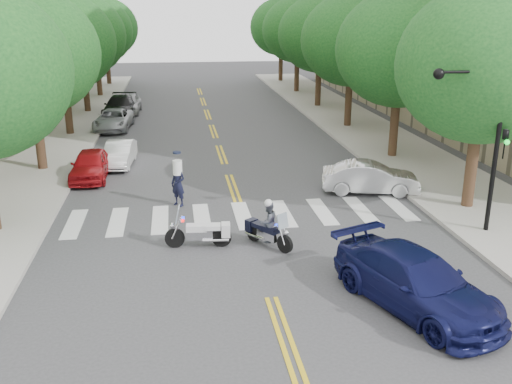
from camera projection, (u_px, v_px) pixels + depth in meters
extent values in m
plane|color=#38383A|center=(271.00, 298.00, 15.55)|extent=(140.00, 140.00, 0.00)
cube|color=#9E9991|center=(59.00, 135.00, 34.94)|extent=(5.00, 60.00, 0.15)
cube|color=#9E9991|center=(357.00, 126.00, 37.51)|extent=(5.00, 60.00, 0.15)
cylinder|color=#382316|center=(39.00, 137.00, 27.01)|extent=(0.44, 0.44, 3.32)
ellipsoid|color=#14461B|center=(29.00, 53.00, 25.80)|extent=(6.40, 6.40, 5.76)
cylinder|color=#382316|center=(68.00, 109.00, 34.54)|extent=(0.44, 0.44, 3.32)
ellipsoid|color=#14461B|center=(61.00, 42.00, 33.33)|extent=(6.40, 6.40, 5.76)
cylinder|color=#382316|center=(86.00, 90.00, 42.07)|extent=(0.44, 0.44, 3.32)
ellipsoid|color=#14461B|center=(81.00, 36.00, 40.86)|extent=(6.40, 6.40, 5.76)
cylinder|color=#382316|center=(99.00, 78.00, 49.60)|extent=(0.44, 0.44, 3.32)
ellipsoid|color=#14461B|center=(95.00, 31.00, 48.39)|extent=(6.40, 6.40, 5.76)
cylinder|color=#382316|center=(108.00, 68.00, 57.12)|extent=(0.44, 0.44, 3.32)
ellipsoid|color=#14461B|center=(105.00, 28.00, 55.91)|extent=(6.40, 6.40, 5.76)
cylinder|color=#382316|center=(471.00, 168.00, 21.87)|extent=(0.44, 0.44, 3.32)
ellipsoid|color=#14461B|center=(484.00, 64.00, 20.65)|extent=(6.40, 6.40, 5.76)
cylinder|color=#382316|center=(394.00, 127.00, 29.39)|extent=(0.44, 0.44, 3.32)
ellipsoid|color=#14461B|center=(400.00, 49.00, 28.18)|extent=(6.40, 6.40, 5.76)
cylinder|color=#382316|center=(348.00, 102.00, 36.92)|extent=(0.44, 0.44, 3.32)
ellipsoid|color=#14461B|center=(352.00, 40.00, 35.71)|extent=(6.40, 6.40, 5.76)
cylinder|color=#382316|center=(318.00, 86.00, 44.45)|extent=(0.44, 0.44, 3.32)
ellipsoid|color=#14461B|center=(320.00, 34.00, 43.24)|extent=(6.40, 6.40, 5.76)
cylinder|color=#382316|center=(297.00, 74.00, 51.98)|extent=(0.44, 0.44, 3.32)
ellipsoid|color=#14461B|center=(298.00, 30.00, 50.77)|extent=(6.40, 6.40, 5.76)
cylinder|color=#382316|center=(281.00, 66.00, 59.51)|extent=(0.44, 0.44, 3.32)
ellipsoid|color=#14461B|center=(281.00, 27.00, 58.29)|extent=(6.40, 6.40, 5.76)
cylinder|color=black|center=(496.00, 150.00, 19.02)|extent=(0.16, 0.16, 6.00)
cylinder|color=black|center=(472.00, 72.00, 18.05)|extent=(2.40, 0.10, 0.10)
sphere|color=black|center=(439.00, 74.00, 17.91)|extent=(0.36, 0.36, 0.36)
imported|color=black|center=(504.00, 144.00, 18.99)|extent=(0.16, 0.20, 1.00)
sphere|color=#0CCC26|center=(507.00, 142.00, 18.82)|extent=(0.18, 0.18, 0.18)
cylinder|color=black|center=(285.00, 244.00, 18.31)|extent=(0.46, 0.56, 0.60)
cylinder|color=black|center=(254.00, 232.00, 19.27)|extent=(0.48, 0.58, 0.60)
cube|color=silver|center=(268.00, 235.00, 18.79)|extent=(0.70, 0.81, 0.28)
cube|color=black|center=(270.00, 229.00, 18.66)|extent=(0.62, 0.69, 0.19)
cube|color=black|center=(260.00, 225.00, 18.98)|extent=(0.57, 0.60, 0.14)
cube|color=black|center=(251.00, 225.00, 19.29)|extent=(0.47, 0.44, 0.40)
cube|color=#8C99A5|center=(283.00, 221.00, 18.15)|extent=(0.44, 0.37, 0.48)
cube|color=red|center=(281.00, 224.00, 18.37)|extent=(0.12, 0.12, 0.07)
cube|color=#0C26E5|center=(277.00, 225.00, 18.23)|extent=(0.12, 0.12, 0.07)
imported|color=#474C56|center=(268.00, 222.00, 18.65)|extent=(0.86, 0.83, 1.39)
sphere|color=silver|center=(268.00, 203.00, 18.44)|extent=(0.27, 0.27, 0.27)
cylinder|color=black|center=(175.00, 238.00, 18.72)|extent=(0.66, 0.18, 0.65)
cylinder|color=black|center=(222.00, 237.00, 18.81)|extent=(0.66, 0.22, 0.65)
cube|color=silver|center=(200.00, 234.00, 18.73)|extent=(0.88, 0.37, 0.31)
cube|color=silver|center=(196.00, 228.00, 18.65)|extent=(0.70, 0.40, 0.21)
cube|color=silver|center=(213.00, 227.00, 18.68)|extent=(0.56, 0.42, 0.15)
cube|color=silver|center=(226.00, 230.00, 18.75)|extent=(0.32, 0.44, 0.43)
cube|color=#8C99A5|center=(178.00, 214.00, 18.47)|extent=(0.18, 0.49, 0.52)
cube|color=red|center=(183.00, 221.00, 18.42)|extent=(0.10, 0.10, 0.08)
cube|color=#0C26E5|center=(183.00, 218.00, 18.64)|extent=(0.10, 0.10, 0.08)
imported|color=black|center=(178.00, 184.00, 22.49)|extent=(0.77, 0.75, 1.78)
imported|color=silver|center=(370.00, 178.00, 24.11)|extent=(4.26, 2.31, 1.33)
imported|color=#0F1240|center=(416.00, 282.00, 14.84)|extent=(3.82, 5.55, 1.49)
imported|color=#A81217|center=(91.00, 165.00, 26.08)|extent=(1.70, 3.98, 1.34)
imported|color=white|center=(119.00, 154.00, 28.30)|extent=(1.55, 3.73, 1.20)
imported|color=#A9ABB1|center=(114.00, 120.00, 36.61)|extent=(2.47, 4.74, 1.28)
imported|color=black|center=(120.00, 107.00, 40.79)|extent=(2.42, 5.26, 1.49)
imported|color=#A0A1A6|center=(128.00, 103.00, 42.30)|extent=(1.88, 4.34, 1.46)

